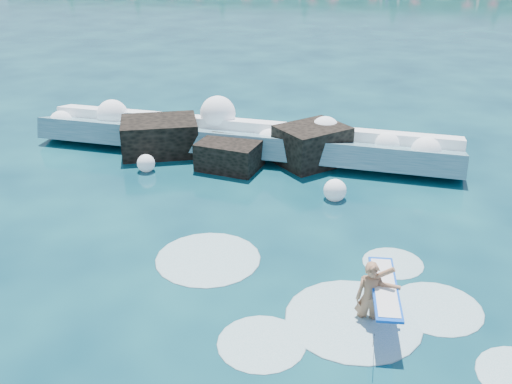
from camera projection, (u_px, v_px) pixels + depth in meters
The scene contains 6 objects.
ground at pixel (179, 260), 14.60m from camera, with size 200.00×200.00×0.00m, color #072638.
breaking_wave at pixel (243, 140), 21.43m from camera, with size 15.87×2.57×1.37m.
rock_cluster at pixel (226, 146), 20.75m from camera, with size 8.84×3.59×1.61m.
surfer_with_board at pixel (373, 296), 12.09m from camera, with size 1.05×2.90×1.71m.
wave_spray at pixel (230, 129), 21.34m from camera, with size 14.96×5.00×1.95m.
surf_foam at pixel (324, 301), 12.99m from camera, with size 9.49×5.54×0.15m.
Camera 1 is at (5.14, -11.56, 7.75)m, focal length 40.00 mm.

